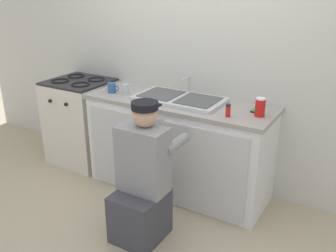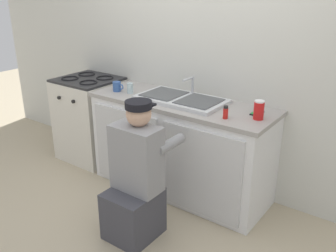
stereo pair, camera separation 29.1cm
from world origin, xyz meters
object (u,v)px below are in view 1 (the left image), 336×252
(soda_cup_red, at_px, (260,107))
(plumber_person, at_px, (142,184))
(coffee_mug, at_px, (112,88))
(cell_phone, at_px, (257,110))
(sink_double_basin, at_px, (179,98))
(stove_range, at_px, (82,121))
(water_glass, at_px, (126,89))
(spice_bottle_red, at_px, (228,111))

(soda_cup_red, bearing_deg, plumber_person, -130.90)
(plumber_person, height_order, coffee_mug, plumber_person)
(coffee_mug, xyz_separation_m, cell_phone, (1.37, 0.19, -0.04))
(sink_double_basin, xyz_separation_m, coffee_mug, (-0.68, -0.11, 0.03))
(stove_range, bearing_deg, sink_double_basin, 0.10)
(water_glass, distance_m, spice_bottle_red, 1.08)
(water_glass, xyz_separation_m, soda_cup_red, (1.29, 0.05, 0.03))
(sink_double_basin, distance_m, stove_range, 1.31)
(sink_double_basin, height_order, coffee_mug, sink_double_basin)
(plumber_person, distance_m, water_glass, 1.06)
(sink_double_basin, relative_size, coffee_mug, 6.35)
(coffee_mug, xyz_separation_m, spice_bottle_red, (1.22, -0.06, 0.00))
(sink_double_basin, xyz_separation_m, spice_bottle_red, (0.54, -0.18, 0.03))
(coffee_mug, height_order, soda_cup_red, soda_cup_red)
(coffee_mug, bearing_deg, soda_cup_red, 3.09)
(water_glass, relative_size, spice_bottle_red, 0.95)
(stove_range, relative_size, plumber_person, 0.85)
(stove_range, bearing_deg, soda_cup_red, -0.94)
(stove_range, height_order, coffee_mug, coffee_mug)
(soda_cup_red, bearing_deg, coffee_mug, -176.91)
(coffee_mug, xyz_separation_m, soda_cup_red, (1.43, 0.08, 0.03))
(spice_bottle_red, bearing_deg, water_glass, 175.31)
(stove_range, height_order, water_glass, water_glass)
(sink_double_basin, distance_m, spice_bottle_red, 0.57)
(sink_double_basin, bearing_deg, cell_phone, 6.80)
(stove_range, relative_size, water_glass, 9.38)
(plumber_person, xyz_separation_m, water_glass, (-0.64, 0.69, 0.49))
(stove_range, relative_size, spice_bottle_red, 8.93)
(plumber_person, bearing_deg, stove_range, 149.83)
(sink_double_basin, relative_size, cell_phone, 5.71)
(plumber_person, bearing_deg, sink_double_basin, 98.03)
(soda_cup_red, distance_m, cell_phone, 0.15)
(plumber_person, distance_m, cell_phone, 1.13)
(water_glass, height_order, coffee_mug, water_glass)
(plumber_person, xyz_separation_m, coffee_mug, (-0.79, 0.67, 0.49))
(sink_double_basin, bearing_deg, coffee_mug, -170.65)
(plumber_person, bearing_deg, cell_phone, 55.87)
(stove_range, relative_size, cell_phone, 6.70)
(water_glass, xyz_separation_m, spice_bottle_red, (1.07, -0.09, 0.00))
(spice_bottle_red, xyz_separation_m, cell_phone, (0.15, 0.26, -0.04))
(sink_double_basin, relative_size, stove_range, 0.85)
(water_glass, bearing_deg, soda_cup_red, 2.34)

